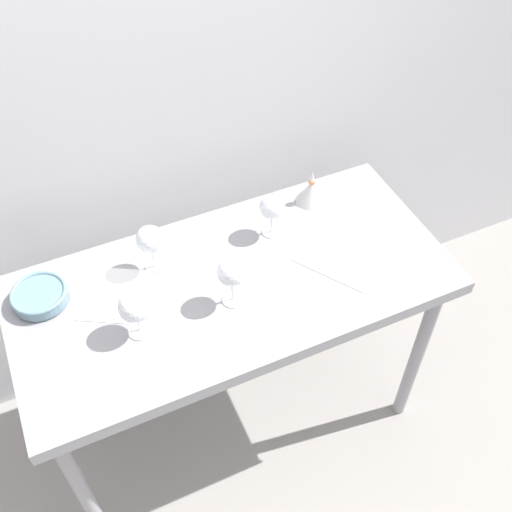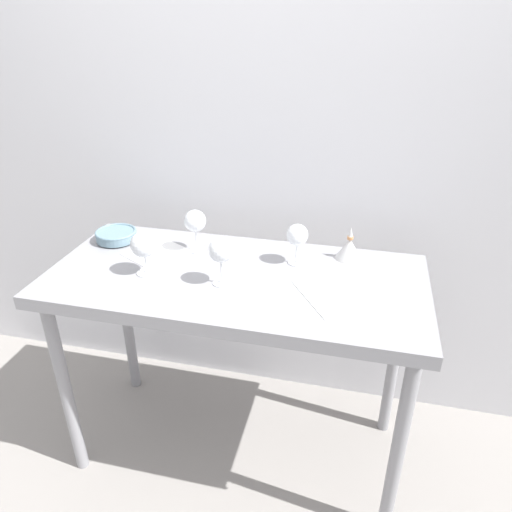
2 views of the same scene
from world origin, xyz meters
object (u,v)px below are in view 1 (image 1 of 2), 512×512
Objects in this scene: tasting_sheet_lower at (341,257)px; decanter_funnel at (311,192)px; wine_glass_near_center at (232,273)px; wine_glass_far_right at (272,208)px; wine_glass_near_left at (135,307)px; tasting_sheet_upper at (115,295)px; tasting_bowl at (40,296)px; wine_glass_far_left at (150,240)px.

decanter_funnel is at bearing 49.64° from tasting_sheet_lower.
wine_glass_near_center is 1.09× the size of wine_glass_far_right.
wine_glass_near_center is at bearing -1.48° from wine_glass_near_left.
tasting_sheet_upper and tasting_sheet_lower have the same top height.
decanter_funnel is at bearing 3.69° from tasting_bowl.
wine_glass_near_center reaches higher than decanter_funnel.
wine_glass_far_right reaches higher than tasting_sheet_lower.
tasting_sheet_lower is 0.29m from decanter_funnel.
wine_glass_far_left is 0.82× the size of tasting_sheet_upper.
decanter_funnel is (0.03, 0.28, 0.04)m from tasting_sheet_lower.
wine_glass_near_left reaches higher than tasting_sheet_upper.
wine_glass_far_left is at bearing 126.31° from tasting_sheet_lower.
decanter_funnel reaches higher than tasting_sheet_lower.
tasting_bowl reaches higher than tasting_sheet_upper.
tasting_sheet_lower is (0.69, 0.01, -0.11)m from wine_glass_near_left.
tasting_sheet_upper is at bearing 152.57° from wine_glass_near_center.
wine_glass_near_center is 0.32m from wine_glass_far_right.
tasting_sheet_lower is at bearing 2.61° from wine_glass_near_center.
wine_glass_far_right is at bearing -156.15° from decanter_funnel.
decanter_funnel is at bearing 6.91° from wine_glass_far_left.
wine_glass_far_right is at bearing 21.47° from wine_glass_near_left.
wine_glass_far_right is 0.41m from wine_glass_far_left.
wine_glass_far_left reaches higher than tasting_bowl.
tasting_bowl is (-0.21, 0.07, 0.02)m from tasting_sheet_upper.
wine_glass_far_right is 0.94× the size of tasting_bowl.
tasting_bowl is at bearing 156.08° from wine_glass_near_center.
wine_glass_near_left is 0.35m from tasting_bowl.
wine_glass_far_right is 0.57m from tasting_sheet_upper.
tasting_sheet_upper is at bearing 101.09° from wine_glass_near_left.
wine_glass_far_left reaches higher than decanter_funnel.
wine_glass_far_left is 0.62m from decanter_funnel.
wine_glass_far_left is 1.30× the size of decanter_funnel.
tasting_bowl is (-0.77, 0.02, -0.09)m from wine_glass_far_right.
tasting_sheet_upper is 0.74m from tasting_sheet_lower.
decanter_funnel is (0.73, 0.29, -0.07)m from wine_glass_near_left.
wine_glass_near_center reaches higher than tasting_sheet_lower.
tasting_sheet_upper is 0.23m from tasting_bowl.
tasting_bowl is at bearing 136.55° from wine_glass_near_left.
wine_glass_near_left is (-0.53, -0.21, -0.00)m from wine_glass_far_right.
wine_glass_far_right is 0.22m from decanter_funnel.
wine_glass_near_center is 1.31× the size of decanter_funnel.
wine_glass_far_right is at bearing 95.59° from tasting_sheet_lower.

